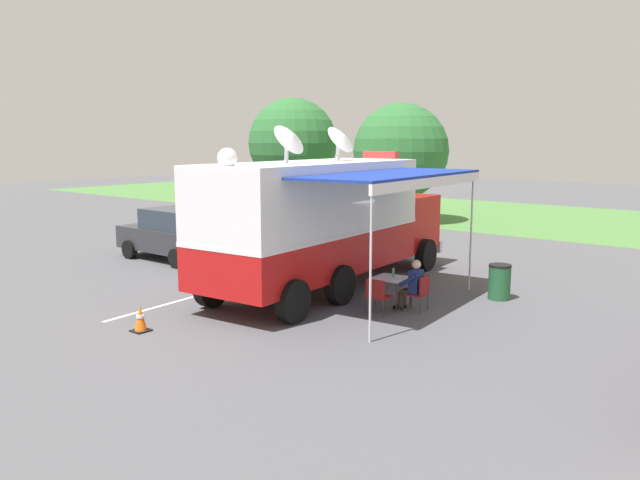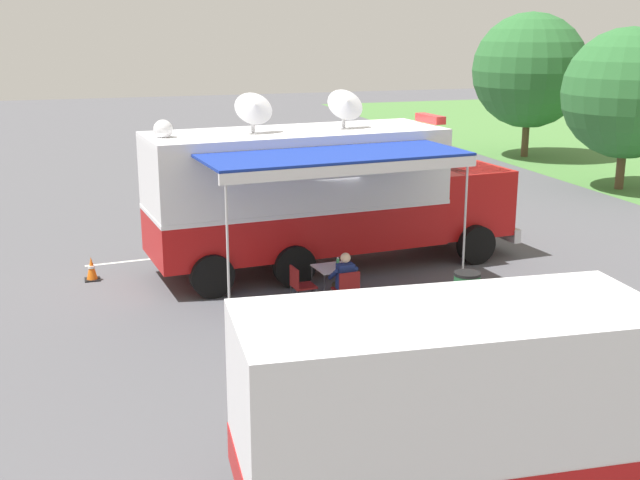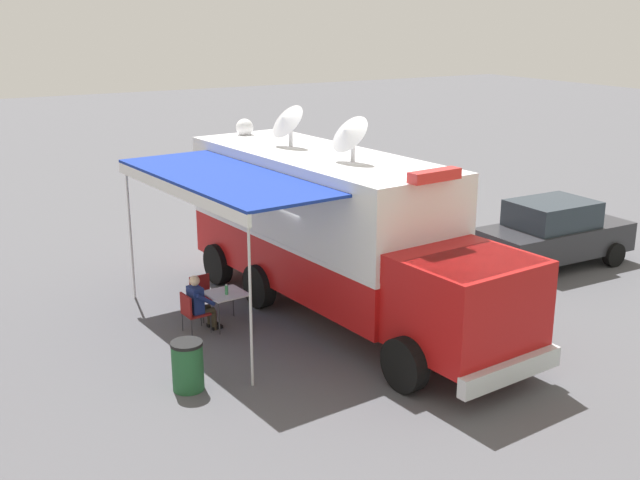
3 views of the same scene
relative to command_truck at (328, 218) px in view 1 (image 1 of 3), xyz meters
The scene contains 14 objects.
ground_plane 2.09m from the command_truck, 87.32° to the right, with size 100.00×100.00×0.00m, color #515156.
grass_verge 19.47m from the command_truck, 89.90° to the left, with size 80.00×14.00×0.01m, color #4C7F3D.
lot_stripe 4.46m from the command_truck, 120.91° to the right, with size 0.12×4.80×0.01m, color silver.
command_truck is the anchor object (origin of this frame).
folding_table 2.78m from the command_truck, 13.04° to the right, with size 0.87×0.87×0.73m.
water_bottle 2.70m from the command_truck, 10.84° to the right, with size 0.07×0.07×0.22m.
folding_chair_at_table 3.54m from the command_truck, ahead, with size 0.52×0.52×0.87m.
folding_chair_beside_table 3.29m from the command_truck, 28.32° to the right, with size 0.52×0.52×0.87m.
seated_responder 3.32m from the command_truck, ahead, with size 0.69×0.59×1.25m.
trash_bin 4.80m from the command_truck, 23.79° to the left, with size 0.57×0.57×0.91m.
traffic_cone 5.97m from the command_truck, 95.93° to the right, with size 0.36×0.36×0.58m.
car_behind_truck 6.80m from the command_truck, behind, with size 4.20×2.03×1.76m.
tree_far_left 19.90m from the command_truck, 134.74° to the left, with size 5.12×5.12×6.45m.
tree_left_of_centre 14.91m from the command_truck, 114.88° to the left, with size 4.71×4.71×5.87m.
Camera 1 is at (10.68, -12.59, 4.07)m, focal length 35.46 mm.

